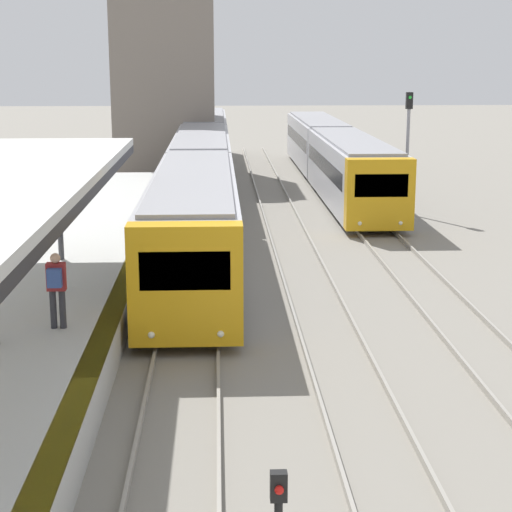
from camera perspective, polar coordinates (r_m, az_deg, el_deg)
person_on_platform at (r=18.78m, az=-13.17°, el=-1.86°), size 0.40×0.40×1.66m
train_near at (r=40.65m, az=-3.64°, el=6.15°), size 2.61×44.03×3.15m
train_far at (r=45.68m, az=5.12°, el=6.84°), size 2.59×27.42×3.08m
signal_mast_far at (r=37.44m, az=10.09°, el=7.72°), size 0.28×0.29×5.21m
distant_domed_building at (r=51.18m, az=-6.11°, el=12.96°), size 5.72×5.72×14.03m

